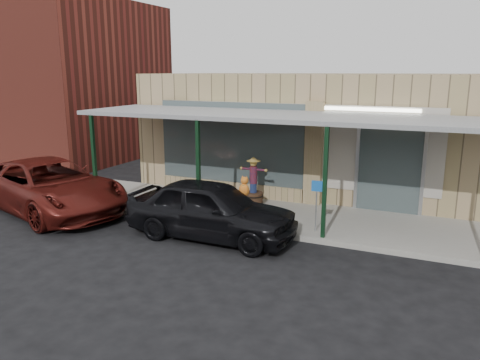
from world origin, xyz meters
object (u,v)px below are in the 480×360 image
at_px(handicap_sign, 316,199).
at_px(parked_sedan, 211,209).
at_px(car_maroon, 49,186).
at_px(barrel_scarecrow, 253,189).
at_px(barrel_pumpkin, 192,199).

distance_m(handicap_sign, parked_sedan, 2.77).
relative_size(handicap_sign, parked_sedan, 0.30).
bearing_deg(car_maroon, parked_sedan, -73.70).
height_order(barrel_scarecrow, barrel_pumpkin, barrel_scarecrow).
xyz_separation_m(handicap_sign, car_maroon, (-8.18, -1.16, -0.22)).
distance_m(barrel_scarecrow, parked_sedan, 2.86).
relative_size(barrel_scarecrow, barrel_pumpkin, 1.96).
height_order(barrel_pumpkin, parked_sedan, parked_sedan).
relative_size(handicap_sign, car_maroon, 0.24).
relative_size(barrel_pumpkin, car_maroon, 0.13).
bearing_deg(barrel_scarecrow, car_maroon, -153.47).
distance_m(parked_sedan, car_maroon, 5.69).
bearing_deg(parked_sedan, handicap_sign, -64.25).
distance_m(barrel_scarecrow, barrel_pumpkin, 1.97).
relative_size(barrel_scarecrow, parked_sedan, 0.34).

